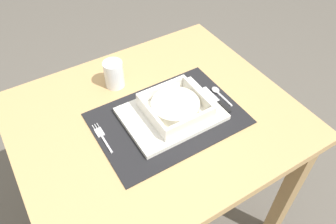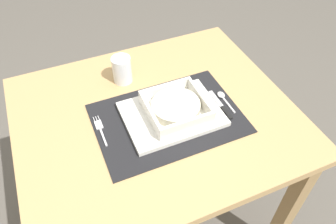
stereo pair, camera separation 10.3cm
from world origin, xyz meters
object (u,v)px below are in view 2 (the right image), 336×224
Objects in this scene: fork at (100,128)px; butter_knife at (222,106)px; drinking_glass at (122,71)px; porridge_bowl at (176,108)px; spoon at (223,97)px; bread_knife at (214,105)px; dining_table at (156,134)px.

fork is 0.92× the size of butter_knife.
drinking_glass reaches higher than butter_knife.
spoon is at bearing 4.80° from porridge_bowl.
porridge_bowl reaches higher than bread_knife.
fork is at bearing 170.92° from bread_knife.
spoon is at bearing 57.55° from butter_knife.
porridge_bowl reaches higher than fork.
spoon is 0.75× the size of butter_knife.
fork is 0.38m from bread_knife.
porridge_bowl is at bearing -34.80° from dining_table.
butter_knife is 0.37m from drinking_glass.
fork is 0.24m from drinking_glass.
bread_knife is (-0.02, 0.01, 0.00)m from butter_knife.
spoon is at bearing -5.48° from dining_table.
porridge_bowl is at bearing -179.57° from spoon.
bread_knife is 1.46× the size of drinking_glass.
fork reaches higher than dining_table.
drinking_glass reaches higher than bread_knife.
dining_table is at bearing 0.92° from fork.
drinking_glass is (0.14, 0.19, 0.04)m from fork.
fork is 1.33× the size of drinking_glass.
fork is at bearing -125.33° from drinking_glass.
drinking_glass reaches higher than spoon.
porridge_bowl is 1.40× the size of fork.
porridge_bowl is 0.24m from fork.
fork is 0.91× the size of bread_knife.
bread_knife is (0.37, -0.05, 0.00)m from fork.
butter_knife is (0.21, -0.06, 0.11)m from dining_table.
bread_knife is 0.34m from drinking_glass.
bread_knife is (0.19, -0.05, 0.11)m from dining_table.
drinking_glass is (-0.23, 0.25, 0.04)m from bread_knife.
bread_knife is (0.13, -0.01, -0.03)m from porridge_bowl.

